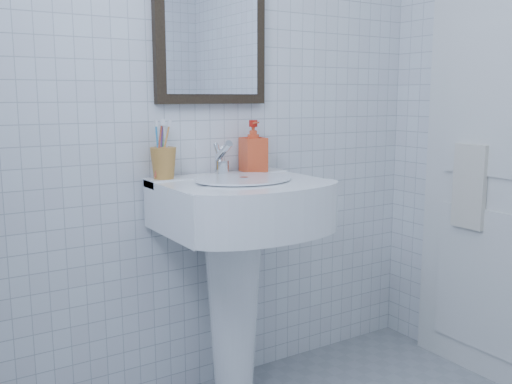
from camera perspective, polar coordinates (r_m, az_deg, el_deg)
wall_back at (r=2.42m, az=-4.66°, el=9.02°), size 2.20×0.02×2.50m
washbasin at (r=2.32m, az=-1.99°, el=-6.12°), size 0.62×0.46×0.96m
faucet at (r=2.35m, az=-3.44°, el=3.12°), size 0.06×0.13×0.15m
toothbrush_cup at (r=2.26m, az=-9.24°, el=2.87°), size 0.13×0.13×0.12m
soap_dispenser at (r=2.44m, az=-0.28°, el=4.58°), size 0.11×0.11×0.22m
wall_mirror at (r=2.42m, az=-4.51°, el=16.14°), size 0.50×0.04×0.62m
bathroom_door at (r=2.68m, az=23.48°, el=2.95°), size 0.04×0.80×2.00m
towel_ring at (r=2.73m, az=21.04°, el=4.28°), size 0.01×0.18×0.18m
hand_towel at (r=2.74m, az=20.56°, el=0.52°), size 0.03×0.16×0.38m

